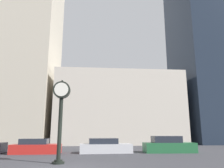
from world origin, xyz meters
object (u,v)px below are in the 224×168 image
(car_silver, at_px, (105,147))
(street_clock, at_px, (61,107))
(car_green, at_px, (168,145))
(car_red, at_px, (36,147))

(car_silver, bearing_deg, street_clock, -118.11)
(street_clock, relative_size, car_green, 1.09)
(car_red, height_order, car_silver, car_silver)
(street_clock, height_order, car_silver, street_clock)
(street_clock, xyz_separation_m, car_red, (-2.78, 6.23, -2.70))
(car_green, bearing_deg, street_clock, -142.12)
(car_green, bearing_deg, car_red, -178.11)
(car_red, relative_size, car_green, 0.91)
(street_clock, bearing_deg, car_red, 114.01)
(car_red, xyz_separation_m, car_silver, (5.77, 0.12, 0.01))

